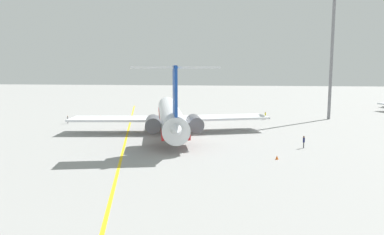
# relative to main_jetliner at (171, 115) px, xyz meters

# --- Properties ---
(ground) EXTENTS (384.33, 384.33, 0.00)m
(ground) POSITION_rel_main_jetliner_xyz_m (-0.46, -7.88, -3.29)
(ground) COLOR gray
(main_jetliner) EXTENTS (40.99, 36.60, 12.06)m
(main_jetliner) POSITION_rel_main_jetliner_xyz_m (0.00, 0.00, 0.00)
(main_jetliner) COLOR silver
(main_jetliner) RESTS_ON ground
(ground_crew_near_nose) EXTENTS (0.46, 0.29, 1.81)m
(ground_crew_near_nose) POSITION_rel_main_jetliner_xyz_m (-20.79, 18.25, -2.14)
(ground_crew_near_nose) COLOR black
(ground_crew_near_nose) RESTS_ON ground
(ground_crew_near_tail) EXTENTS (0.44, 0.29, 1.83)m
(ground_crew_near_tail) POSITION_rel_main_jetliner_xyz_m (9.63, 21.73, -2.13)
(ground_crew_near_tail) COLOR black
(ground_crew_near_tail) RESTS_ON ground
(ground_crew_starboard) EXTENTS (0.41, 0.28, 1.74)m
(ground_crew_starboard) POSITION_rel_main_jetliner_xyz_m (-9.16, -24.09, -2.19)
(ground_crew_starboard) COLOR black
(ground_crew_starboard) RESTS_ON ground
(safety_cone_nose) EXTENTS (0.40, 0.40, 0.55)m
(safety_cone_nose) POSITION_rel_main_jetliner_xyz_m (-19.70, -20.86, -3.01)
(safety_cone_nose) COLOR #EA590F
(safety_cone_nose) RESTS_ON ground
(safety_cone_wingtip) EXTENTS (0.40, 0.40, 0.55)m
(safety_cone_wingtip) POSITION_rel_main_jetliner_xyz_m (17.08, 17.14, -3.01)
(safety_cone_wingtip) COLOR #EA590F
(safety_cone_wingtip) RESTS_ON ground
(taxiway_centreline) EXTENTS (92.99, 24.85, 0.01)m
(taxiway_centreline) POSITION_rel_main_jetliner_xyz_m (-1.13, -8.36, -3.28)
(taxiway_centreline) COLOR gold
(taxiway_centreline) RESTS_ON ground
(light_mast) EXTENTS (4.00, 0.70, 29.48)m
(light_mast) POSITION_rel_main_jetliner_xyz_m (-23.45, 32.95, 12.68)
(light_mast) COLOR slate
(light_mast) RESTS_ON ground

